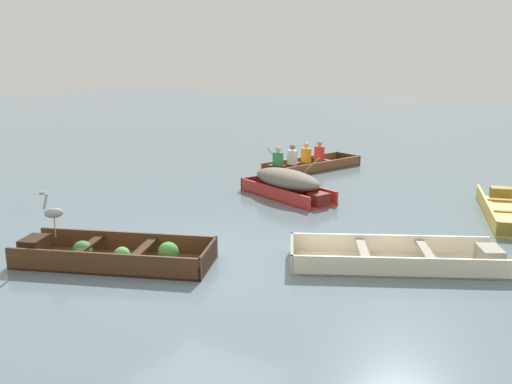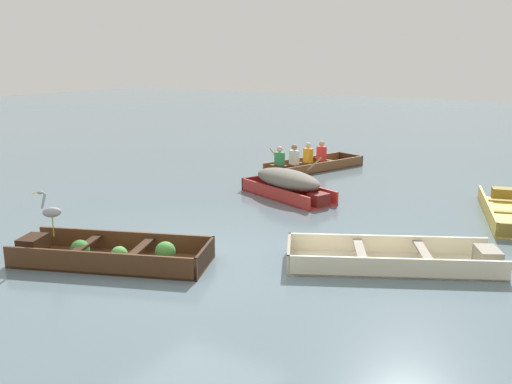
{
  "view_description": "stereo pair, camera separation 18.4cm",
  "coord_description": "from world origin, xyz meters",
  "px_view_note": "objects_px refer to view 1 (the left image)",
  "views": [
    {
      "loc": [
        5.87,
        -7.59,
        3.55
      ],
      "look_at": [
        -1.11,
        3.68,
        0.35
      ],
      "focal_mm": 40.0,
      "sensor_mm": 36.0,
      "label": 1
    },
    {
      "loc": [
        6.02,
        -7.49,
        3.55
      ],
      "look_at": [
        -1.11,
        3.68,
        0.35
      ],
      "focal_mm": 40.0,
      "sensor_mm": 36.0,
      "label": 2
    }
  ],
  "objects_px": {
    "dinghy_dark_varnish_foreground": "(111,255)",
    "skiff_cream_near_moored": "(403,259)",
    "heron_on_dinghy": "(53,212)",
    "skiff_red_mid_moored": "(288,182)",
    "skiff_yellow_far_moored": "(510,210)",
    "rowboat_wooden_brown_with_crew": "(307,163)"
  },
  "relations": [
    {
      "from": "dinghy_dark_varnish_foreground",
      "to": "skiff_cream_near_moored",
      "type": "xyz_separation_m",
      "value": [
        4.38,
        2.58,
        -0.03
      ]
    },
    {
      "from": "skiff_red_mid_moored",
      "to": "skiff_yellow_far_moored",
      "type": "bearing_deg",
      "value": 13.98
    },
    {
      "from": "skiff_red_mid_moored",
      "to": "skiff_yellow_far_moored",
      "type": "height_order",
      "value": "skiff_red_mid_moored"
    },
    {
      "from": "skiff_red_mid_moored",
      "to": "rowboat_wooden_brown_with_crew",
      "type": "distance_m",
      "value": 3.68
    },
    {
      "from": "rowboat_wooden_brown_with_crew",
      "to": "skiff_red_mid_moored",
      "type": "bearing_deg",
      "value": -70.77
    },
    {
      "from": "skiff_red_mid_moored",
      "to": "heron_on_dinghy",
      "type": "xyz_separation_m",
      "value": [
        -1.37,
        -6.1,
        0.47
      ]
    },
    {
      "from": "skiff_cream_near_moored",
      "to": "skiff_yellow_far_moored",
      "type": "distance_m",
      "value": 4.55
    },
    {
      "from": "heron_on_dinghy",
      "to": "dinghy_dark_varnish_foreground",
      "type": "bearing_deg",
      "value": 19.58
    },
    {
      "from": "skiff_cream_near_moored",
      "to": "skiff_red_mid_moored",
      "type": "xyz_separation_m",
      "value": [
        -4.01,
        3.16,
        0.29
      ]
    },
    {
      "from": "skiff_yellow_far_moored",
      "to": "rowboat_wooden_brown_with_crew",
      "type": "relative_size",
      "value": 1.02
    },
    {
      "from": "skiff_yellow_far_moored",
      "to": "heron_on_dinghy",
      "type": "distance_m",
      "value": 9.81
    },
    {
      "from": "skiff_cream_near_moored",
      "to": "skiff_yellow_far_moored",
      "type": "bearing_deg",
      "value": 76.5
    },
    {
      "from": "skiff_yellow_far_moored",
      "to": "rowboat_wooden_brown_with_crew",
      "type": "bearing_deg",
      "value": 160.64
    },
    {
      "from": "dinghy_dark_varnish_foreground",
      "to": "skiff_cream_near_moored",
      "type": "relative_size",
      "value": 0.96
    },
    {
      "from": "skiff_cream_near_moored",
      "to": "rowboat_wooden_brown_with_crew",
      "type": "bearing_deg",
      "value": 128.21
    },
    {
      "from": "skiff_red_mid_moored",
      "to": "heron_on_dinghy",
      "type": "height_order",
      "value": "heron_on_dinghy"
    },
    {
      "from": "skiff_red_mid_moored",
      "to": "heron_on_dinghy",
      "type": "bearing_deg",
      "value": -102.66
    },
    {
      "from": "skiff_red_mid_moored",
      "to": "skiff_yellow_far_moored",
      "type": "xyz_separation_m",
      "value": [
        5.07,
        1.26,
        -0.3
      ]
    },
    {
      "from": "rowboat_wooden_brown_with_crew",
      "to": "heron_on_dinghy",
      "type": "bearing_deg",
      "value": -90.96
    },
    {
      "from": "skiff_cream_near_moored",
      "to": "skiff_yellow_far_moored",
      "type": "height_order",
      "value": "skiff_cream_near_moored"
    },
    {
      "from": "skiff_cream_near_moored",
      "to": "skiff_red_mid_moored",
      "type": "height_order",
      "value": "skiff_red_mid_moored"
    },
    {
      "from": "dinghy_dark_varnish_foreground",
      "to": "rowboat_wooden_brown_with_crew",
      "type": "relative_size",
      "value": 1.01
    }
  ]
}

